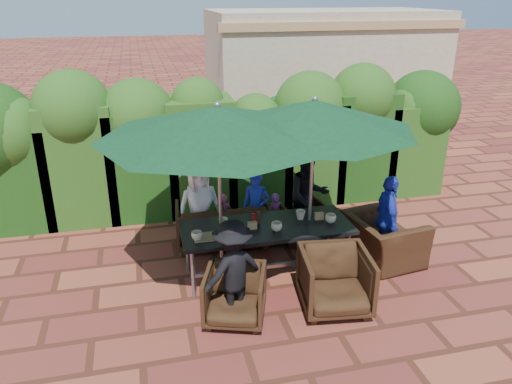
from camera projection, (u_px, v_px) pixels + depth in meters
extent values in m
plane|color=brown|center=(259.00, 267.00, 7.13)|extent=(80.00, 80.00, 0.00)
cube|color=black|center=(266.00, 227.00, 6.69)|extent=(2.29, 0.90, 0.05)
cube|color=gray|center=(266.00, 267.00, 6.92)|extent=(2.09, 0.05, 0.05)
cylinder|color=gray|center=(193.00, 275.00, 6.29)|extent=(0.05, 0.05, 0.70)
cylinder|color=gray|center=(187.00, 249.00, 6.92)|extent=(0.05, 0.05, 0.70)
cylinder|color=gray|center=(347.00, 255.00, 6.74)|extent=(0.05, 0.05, 0.70)
cylinder|color=gray|center=(329.00, 233.00, 7.37)|extent=(0.05, 0.05, 0.70)
cylinder|color=gray|center=(222.00, 279.00, 6.81)|extent=(0.44, 0.44, 0.03)
cylinder|color=gray|center=(220.00, 200.00, 6.36)|extent=(0.04, 0.04, 2.40)
cone|color=#0B3318|center=(218.00, 121.00, 5.98)|extent=(2.99, 2.99, 0.38)
sphere|color=gray|center=(217.00, 105.00, 5.90)|extent=(0.08, 0.08, 0.08)
cylinder|color=gray|center=(307.00, 266.00, 7.13)|extent=(0.44, 0.44, 0.03)
cylinder|color=gray|center=(311.00, 189.00, 6.69)|extent=(0.04, 0.04, 2.40)
cone|color=#0B3318|center=(314.00, 115.00, 6.30)|extent=(2.65, 2.65, 0.38)
sphere|color=gray|center=(315.00, 99.00, 6.23)|extent=(0.08, 0.08, 0.08)
imported|color=black|center=(200.00, 223.00, 7.62)|extent=(0.77, 0.73, 0.74)
imported|color=black|center=(243.00, 220.00, 7.69)|extent=(0.77, 0.73, 0.78)
imported|color=black|center=(301.00, 218.00, 7.86)|extent=(0.75, 0.71, 0.69)
imported|color=black|center=(235.00, 293.00, 5.89)|extent=(0.87, 0.84, 0.72)
imported|color=black|center=(335.00, 278.00, 6.08)|extent=(0.91, 0.87, 0.84)
imported|color=black|center=(384.00, 232.00, 7.17)|extent=(0.82, 1.13, 0.91)
imported|color=white|center=(200.00, 206.00, 7.46)|extent=(0.73, 0.51, 1.36)
imported|color=#2131B8|center=(256.00, 209.00, 7.61)|extent=(0.52, 0.48, 1.17)
imported|color=black|center=(308.00, 196.00, 7.75)|extent=(0.70, 0.46, 1.42)
imported|color=black|center=(233.00, 271.00, 5.81)|extent=(0.90, 0.64, 1.28)
imported|color=#2131B8|center=(387.00, 219.00, 7.10)|extent=(0.52, 0.82, 1.30)
imported|color=#D74C83|center=(224.00, 218.00, 7.75)|extent=(0.32, 0.28, 0.78)
imported|color=#944AA0|center=(276.00, 217.00, 7.80)|extent=(0.30, 0.25, 0.77)
imported|color=#248444|center=(278.00, 131.00, 10.99)|extent=(1.58, 0.91, 1.60)
imported|color=#D74C83|center=(331.00, 120.00, 11.33)|extent=(1.04, 0.88, 1.85)
imported|color=gray|center=(355.00, 120.00, 11.38)|extent=(1.25, 1.20, 1.86)
imported|color=beige|center=(197.00, 236.00, 6.29)|extent=(0.14, 0.14, 0.11)
imported|color=beige|center=(223.00, 222.00, 6.64)|extent=(0.13, 0.13, 0.12)
imported|color=beige|center=(277.00, 226.00, 6.53)|extent=(0.15, 0.15, 0.12)
imported|color=beige|center=(301.00, 215.00, 6.85)|extent=(0.14, 0.14, 0.13)
imported|color=beige|center=(331.00, 218.00, 6.76)|extent=(0.15, 0.15, 0.12)
cylinder|color=#B20C0A|center=(253.00, 220.00, 6.66)|extent=(0.04, 0.04, 0.17)
cylinder|color=#4C230C|center=(258.00, 218.00, 6.72)|extent=(0.04, 0.04, 0.17)
cube|color=olive|center=(207.00, 237.00, 6.36)|extent=(0.35, 0.25, 0.02)
cube|color=tan|center=(252.00, 225.00, 6.58)|extent=(0.12, 0.06, 0.10)
cube|color=tan|center=(319.00, 216.00, 6.85)|extent=(0.12, 0.06, 0.10)
cube|color=#15340E|center=(17.00, 177.00, 8.14)|extent=(1.15, 0.95, 1.68)
sphere|color=#15340E|center=(9.00, 133.00, 7.86)|extent=(1.24, 1.24, 1.24)
cube|color=#15340E|center=(80.00, 163.00, 8.29)|extent=(1.15, 0.95, 2.01)
sphere|color=#15340E|center=(73.00, 109.00, 7.95)|extent=(1.27, 1.27, 1.27)
cube|color=#15340E|center=(142.00, 163.00, 8.53)|extent=(1.15, 0.95, 1.86)
sphere|color=#15340E|center=(138.00, 116.00, 8.22)|extent=(1.23, 1.23, 1.23)
cube|color=#15340E|center=(200.00, 155.00, 8.72)|extent=(1.15, 0.95, 2.00)
sphere|color=#15340E|center=(198.00, 104.00, 8.38)|extent=(0.90, 0.90, 0.90)
cube|color=#15340E|center=(255.00, 160.00, 9.00)|extent=(1.15, 0.95, 1.67)
sphere|color=#15340E|center=(255.00, 120.00, 8.72)|extent=(0.94, 0.94, 0.94)
cube|color=#15340E|center=(308.00, 151.00, 9.18)|extent=(1.15, 0.95, 1.84)
sphere|color=#15340E|center=(310.00, 107.00, 8.87)|extent=(1.29, 1.29, 1.29)
cube|color=#15340E|center=(359.00, 144.00, 9.37)|extent=(1.15, 0.95, 1.99)
sphere|color=#15340E|center=(363.00, 96.00, 9.03)|extent=(1.20, 1.20, 1.20)
cube|color=#15340E|center=(406.00, 147.00, 9.64)|extent=(1.15, 0.95, 1.72)
sphere|color=#15340E|center=(411.00, 108.00, 9.35)|extent=(0.91, 0.91, 0.91)
sphere|color=#15340E|center=(422.00, 107.00, 9.51)|extent=(1.40, 1.40, 1.40)
cube|color=beige|center=(322.00, 72.00, 13.59)|extent=(6.00, 3.00, 3.20)
cube|color=tan|center=(347.00, 25.00, 11.80)|extent=(6.20, 0.25, 0.20)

